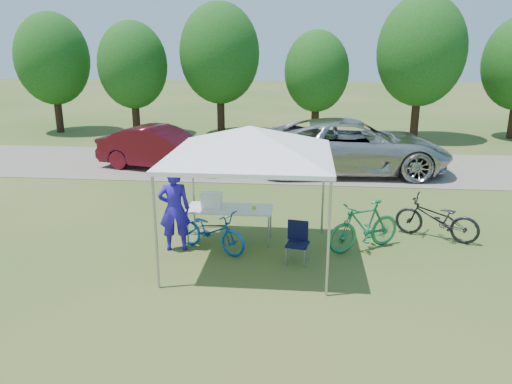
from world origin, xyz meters
TOP-DOWN VIEW (x-y plane):
  - ground at (0.00, 0.00)m, footprint 100.00×100.00m
  - gravel_strip at (0.00, 8.00)m, footprint 24.00×5.00m
  - canopy at (0.00, 0.00)m, footprint 4.53×4.53m
  - treeline at (-0.29, 14.05)m, footprint 24.89×4.28m
  - folding_table at (-0.55, 0.86)m, footprint 1.87×0.78m
  - folding_chair at (0.97, -0.07)m, footprint 0.49×0.51m
  - cooler at (-0.95, 0.86)m, footprint 0.45×0.31m
  - ice_cream_cup at (-0.00, 0.81)m, footprint 0.09×0.09m
  - cyclist at (-1.63, 0.25)m, footprint 0.74×0.57m
  - bike_blue at (-0.87, 0.26)m, footprint 1.81×1.30m
  - bike_green at (2.36, 0.64)m, footprint 1.78×1.34m
  - bike_dark at (4.04, 1.42)m, footprint 1.93×1.33m
  - minivan at (2.64, 7.31)m, footprint 6.60×3.32m
  - sedan at (-3.89, 7.18)m, footprint 4.68×2.56m

SIDE VIEW (x-z plane):
  - ground at x=0.00m, z-range 0.00..0.00m
  - gravel_strip at x=0.00m, z-range 0.00..0.02m
  - bike_blue at x=-0.87m, z-range 0.00..0.90m
  - bike_dark at x=4.04m, z-range 0.00..0.96m
  - folding_chair at x=0.97m, z-range 0.07..0.90m
  - bike_green at x=2.36m, z-range 0.00..1.06m
  - folding_table at x=-0.55m, z-range 0.34..1.11m
  - sedan at x=-3.89m, z-range 0.02..1.48m
  - ice_cream_cup at x=0.00m, z-range 0.77..0.84m
  - cyclist at x=-1.63m, z-range 0.00..1.81m
  - minivan at x=2.64m, z-range 0.02..1.81m
  - cooler at x=-0.95m, z-range 0.77..1.10m
  - canopy at x=0.00m, z-range 1.15..4.15m
  - treeline at x=-0.29m, z-range 0.38..6.68m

